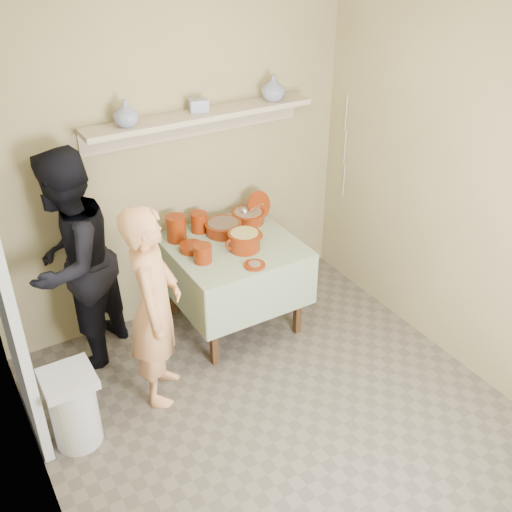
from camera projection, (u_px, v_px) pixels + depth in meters
ground at (294, 433)px, 4.00m from camera, size 3.50×3.50×0.00m
tile_panel at (6, 305)px, 3.55m from camera, size 0.06×0.70×2.00m
plate_stack_a at (176, 228)px, 4.66m from camera, size 0.16×0.16×0.21m
plate_stack_b at (199, 222)px, 4.80m from camera, size 0.14×0.14×0.16m
bowl_stack at (203, 253)px, 4.40m from camera, size 0.14×0.14×0.14m
empty_bowl at (191, 247)px, 4.56m from camera, size 0.18×0.18×0.05m
propped_lid at (259, 205)px, 4.99m from camera, size 0.24×0.12×0.22m
vase_right at (273, 88)px, 4.62m from camera, size 0.20×0.20×0.20m
vase_left at (126, 113)px, 4.09m from camera, size 0.23×0.23×0.18m
ceramic_box at (199, 106)px, 4.39m from camera, size 0.15×0.13×0.10m
person_cook at (155, 307)px, 3.98m from camera, size 0.58×0.65×1.48m
person_helper at (71, 263)px, 4.25m from camera, size 1.04×1.03×1.69m
room_shell at (304, 219)px, 3.18m from camera, size 3.04×3.54×2.62m
serving_table at (233, 257)px, 4.73m from camera, size 0.97×0.97×0.76m
cazuela_meat_a at (223, 227)px, 4.78m from camera, size 0.30×0.30×0.10m
cazuela_meat_b at (248, 216)px, 4.95m from camera, size 0.28×0.28×0.10m
ladle at (245, 211)px, 4.91m from camera, size 0.08×0.26×0.19m
cazuela_rice at (244, 239)px, 4.55m from camera, size 0.33×0.25×0.14m
front_plate at (255, 265)px, 4.37m from camera, size 0.16×0.16×0.03m
wall_shelf at (200, 118)px, 4.45m from camera, size 1.80×0.25×0.21m
trash_bin at (74, 408)px, 3.81m from camera, size 0.32×0.32×0.56m
electrical_cord at (345, 148)px, 5.10m from camera, size 0.01×0.05×0.90m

